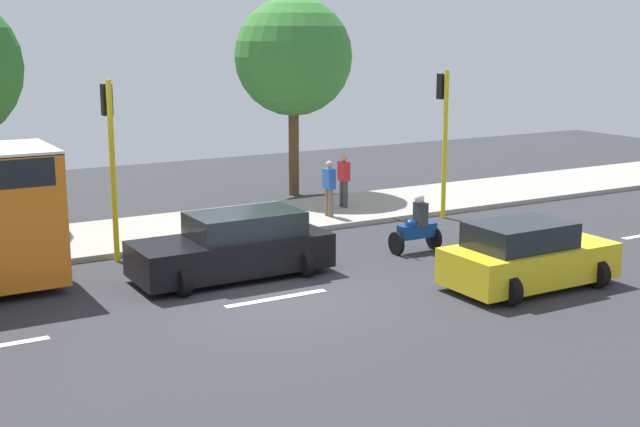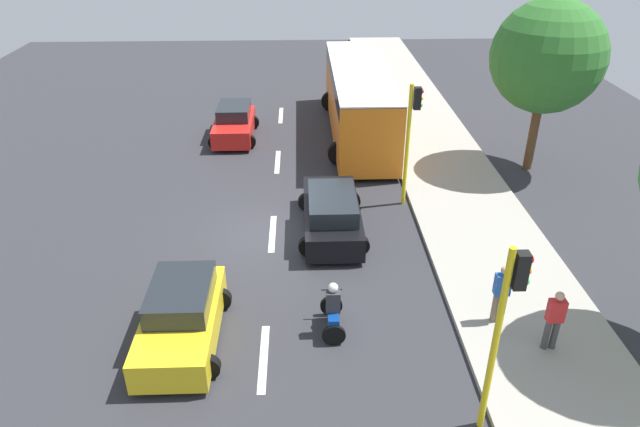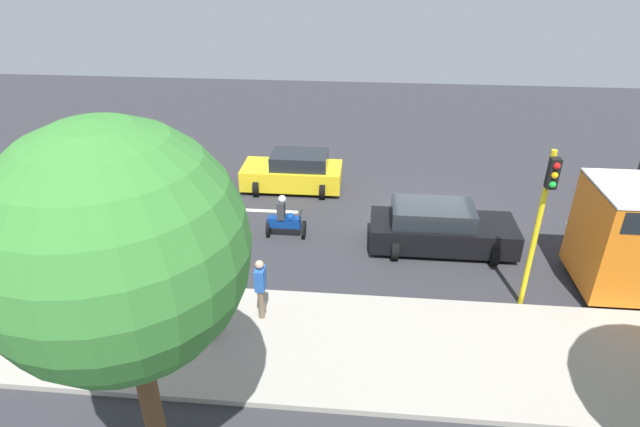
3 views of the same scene
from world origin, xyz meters
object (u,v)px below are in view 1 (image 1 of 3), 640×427
object	(u,v)px
pedestrian_near_signal	(344,179)
street_tree_center	(293,57)
traffic_light_midblock	(110,144)
motorcycle	(417,228)
traffic_light_corner	(444,122)
pedestrian_by_tree	(329,187)
car_black	(234,247)
car_yellow_cab	(527,257)

from	to	relation	value
pedestrian_near_signal	street_tree_center	bearing A→B (deg)	-0.45
pedestrian_near_signal	traffic_light_midblock	distance (m)	8.56
motorcycle	traffic_light_corner	bearing A→B (deg)	-46.17
pedestrian_near_signal	pedestrian_by_tree	world-z (taller)	same
pedestrian_near_signal	traffic_light_midblock	xyz separation A→B (m)	(-2.19, 8.06, 1.87)
traffic_light_midblock	pedestrian_near_signal	bearing A→B (deg)	-74.78
car_black	pedestrian_near_signal	bearing A→B (deg)	-50.42
car_black	pedestrian_by_tree	size ratio (longest dim) A/B	2.71
car_black	traffic_light_midblock	xyz separation A→B (m)	(2.85, 1.96, 2.22)
pedestrian_near_signal	traffic_light_midblock	world-z (taller)	traffic_light_midblock
car_yellow_cab	traffic_light_corner	distance (m)	7.85
car_black	traffic_light_corner	xyz separation A→B (m)	(2.85, -8.28, 2.22)
pedestrian_by_tree	street_tree_center	distance (m)	5.79
car_yellow_cab	pedestrian_by_tree	bearing A→B (deg)	2.05
motorcycle	pedestrian_by_tree	distance (m)	4.36
motorcycle	street_tree_center	distance (m)	9.64
traffic_light_midblock	pedestrian_by_tree	bearing A→B (deg)	-79.84
motorcycle	pedestrian_by_tree	bearing A→B (deg)	0.83
traffic_light_midblock	car_black	bearing A→B (deg)	-145.40
pedestrian_by_tree	car_yellow_cab	bearing A→B (deg)	-177.95
motorcycle	street_tree_center	xyz separation A→B (m)	(8.64, -1.07, 4.13)
motorcycle	pedestrian_near_signal	world-z (taller)	pedestrian_near_signal
car_black	pedestrian_near_signal	world-z (taller)	pedestrian_near_signal
car_black	pedestrian_by_tree	bearing A→B (deg)	-50.67
car_black	traffic_light_corner	world-z (taller)	traffic_light_corner
pedestrian_near_signal	pedestrian_by_tree	distance (m)	1.45
car_black	motorcycle	size ratio (longest dim) A/B	3.00
car_yellow_cab	street_tree_center	bearing A→B (deg)	-3.84
pedestrian_by_tree	traffic_light_midblock	distance (m)	7.31
pedestrian_near_signal	street_tree_center	world-z (taller)	street_tree_center
pedestrian_by_tree	street_tree_center	world-z (taller)	street_tree_center
traffic_light_corner	traffic_light_midblock	size ratio (longest dim) A/B	1.00
motorcycle	pedestrian_near_signal	bearing A→B (deg)	-11.12
car_black	car_yellow_cab	bearing A→B (deg)	-127.53
car_yellow_cab	traffic_light_midblock	size ratio (longest dim) A/B	0.87
car_yellow_cab	pedestrian_near_signal	size ratio (longest dim) A/B	2.32
traffic_light_midblock	street_tree_center	xyz separation A→B (m)	(5.55, -8.09, 1.84)
car_yellow_cab	traffic_light_midblock	distance (m)	10.26
traffic_light_corner	street_tree_center	bearing A→B (deg)	21.22
car_black	street_tree_center	distance (m)	11.16
car_yellow_cab	car_black	distance (m)	6.67
car_black	traffic_light_midblock	size ratio (longest dim) A/B	1.02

